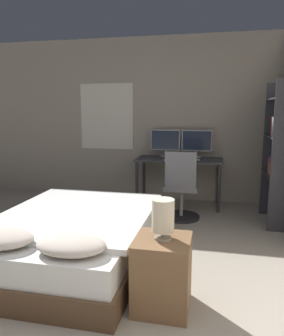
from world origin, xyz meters
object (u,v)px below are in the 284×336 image
object	(u,v)px
bedside_lamp	(163,216)
monitor_left	(165,141)
computer_mouse	(198,160)
desk	(179,165)
monitor_right	(197,142)
bed	(74,238)
bookshelf	(279,148)
office_chair	(181,192)
nightstand	(162,273)
keyboard	(178,160)

from	to	relation	value
bedside_lamp	monitor_left	bearing A→B (deg)	98.14
bedside_lamp	computer_mouse	xyz separation A→B (m)	(0.12, 2.61, 0.04)
desk	monitor_right	world-z (taller)	monitor_right
bed	bookshelf	distance (m)	2.81
bedside_lamp	desk	size ratio (longest dim) A/B	0.23
office_chair	monitor_left	bearing A→B (deg)	111.80
bed	office_chair	world-z (taller)	office_chair
bedside_lamp	bookshelf	distance (m)	2.50
nightstand	bedside_lamp	size ratio (longest dim) A/B	1.82
monitor_left	bookshelf	size ratio (longest dim) A/B	0.25
bed	office_chair	size ratio (longest dim) A/B	2.02
bed	bookshelf	xyz separation A→B (m)	(2.16, 1.62, 0.78)
office_chair	keyboard	bearing A→B (deg)	102.40
bedside_lamp	keyboard	xyz separation A→B (m)	(-0.18, 2.61, 0.03)
computer_mouse	desk	bearing A→B (deg)	145.46
nightstand	office_chair	world-z (taller)	office_chair
monitor_right	bookshelf	xyz separation A→B (m)	(1.10, -0.84, 0.02)
monitor_right	bookshelf	bearing A→B (deg)	-37.35
nightstand	bed	bearing A→B (deg)	149.91
bedside_lamp	office_chair	size ratio (longest dim) A/B	0.32
keyboard	bookshelf	size ratio (longest dim) A/B	0.22
bed	keyboard	world-z (taller)	keyboard
bed	computer_mouse	xyz separation A→B (m)	(1.10, 2.04, 0.52)
bed	desk	xyz separation A→B (m)	(0.80, 2.25, 0.40)
bedside_lamp	computer_mouse	world-z (taller)	bedside_lamp
bed	desk	distance (m)	2.42
monitor_right	nightstand	bearing A→B (deg)	-91.50
monitor_left	keyboard	bearing A→B (deg)	-58.39
monitor_left	office_chair	xyz separation A→B (m)	(0.37, -0.91, -0.61)
desk	monitor_right	xyz separation A→B (m)	(0.26, 0.21, 0.35)
computer_mouse	monitor_left	bearing A→B (deg)	143.18
desk	keyboard	bearing A→B (deg)	-90.00
bed	desk	size ratio (longest dim) A/B	1.46
keyboard	office_chair	bearing A→B (deg)	-77.60
office_chair	bookshelf	distance (m)	1.40
monitor_right	office_chair	bearing A→B (deg)	-99.13
bed	monitor_right	world-z (taller)	monitor_right
monitor_left	nightstand	bearing A→B (deg)	-81.86
computer_mouse	office_chair	bearing A→B (deg)	-110.97
bedside_lamp	bookshelf	size ratio (longest dim) A/B	0.16
monitor_right	computer_mouse	bearing A→B (deg)	-84.00
bookshelf	keyboard	bearing A→B (deg)	162.64
bookshelf	bed	bearing A→B (deg)	-143.13
desk	bookshelf	xyz separation A→B (m)	(1.36, -0.63, 0.38)
office_chair	bed	bearing A→B (deg)	-120.52
bed	monitor_right	xyz separation A→B (m)	(1.06, 2.46, 0.76)
bed	keyboard	distance (m)	2.26
bedside_lamp	keyboard	world-z (taller)	bedside_lamp
nightstand	monitor_left	bearing A→B (deg)	98.14
bed	keyboard	bearing A→B (deg)	68.56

